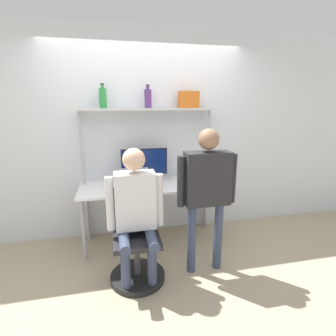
% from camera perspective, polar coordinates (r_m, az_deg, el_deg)
% --- Properties ---
extents(ground_plane, '(12.00, 12.00, 0.00)m').
position_cam_1_polar(ground_plane, '(3.33, -2.50, -18.30)').
color(ground_plane, tan).
extents(wall_back, '(8.00, 0.06, 2.70)m').
position_cam_1_polar(wall_back, '(3.53, -4.72, 7.02)').
color(wall_back, silver).
rests_on(wall_back, ground_plane).
extents(desk, '(1.77, 0.65, 0.77)m').
position_cam_1_polar(desk, '(3.34, -3.66, -5.06)').
color(desk, white).
rests_on(desk, ground_plane).
extents(shelf_unit, '(1.68, 0.23, 1.71)m').
position_cam_1_polar(shelf_unit, '(3.37, -4.39, 8.14)').
color(shelf_unit, silver).
rests_on(shelf_unit, ground_plane).
extents(monitor, '(0.59, 0.24, 0.44)m').
position_cam_1_polar(monitor, '(3.37, -5.13, 0.83)').
color(monitor, black).
rests_on(monitor, desk).
extents(laptop, '(0.34, 0.23, 0.23)m').
position_cam_1_polar(laptop, '(3.21, -7.25, -3.17)').
color(laptop, silver).
rests_on(laptop, desk).
extents(cell_phone, '(0.07, 0.15, 0.01)m').
position_cam_1_polar(cell_phone, '(3.24, -2.54, -3.99)').
color(cell_phone, black).
rests_on(cell_phone, desk).
extents(office_chair, '(0.56, 0.56, 0.94)m').
position_cam_1_polar(office_chair, '(2.84, -6.82, -17.67)').
color(office_chair, black).
rests_on(office_chair, ground_plane).
extents(person_seated, '(0.56, 0.47, 1.37)m').
position_cam_1_polar(person_seated, '(2.56, -7.07, -8.24)').
color(person_seated, '#38425B').
rests_on(person_seated, ground_plane).
extents(person_standing, '(0.63, 0.21, 1.54)m').
position_cam_1_polar(person_standing, '(2.69, 8.48, -3.49)').
color(person_standing, '#38425B').
rests_on(person_standing, ground_plane).
extents(bottle_purple, '(0.09, 0.09, 0.28)m').
position_cam_1_polar(bottle_purple, '(3.35, -4.39, 14.92)').
color(bottle_purple, '#593372').
rests_on(bottle_purple, shelf_unit).
extents(bottle_green, '(0.09, 0.09, 0.29)m').
position_cam_1_polar(bottle_green, '(3.32, -13.99, 14.60)').
color(bottle_green, '#2D8C3F').
rests_on(bottle_green, shelf_unit).
extents(storage_box, '(0.24, 0.16, 0.21)m').
position_cam_1_polar(storage_box, '(3.47, 4.51, 14.63)').
color(storage_box, '#D1661E').
rests_on(storage_box, shelf_unit).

